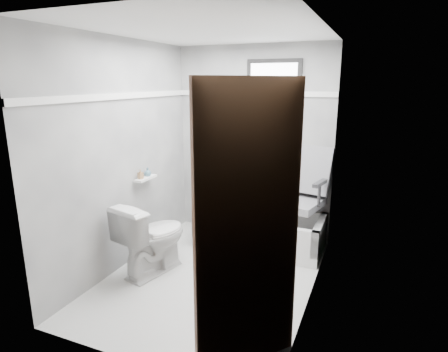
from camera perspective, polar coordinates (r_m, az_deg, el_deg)
The scene contains 19 objects.
floor at distance 4.00m, azimuth -2.00°, elevation -15.20°, with size 2.60×2.60×0.00m, color white.
ceiling at distance 3.51m, azimuth -2.36°, elevation 21.35°, with size 2.60×2.60×0.00m, color silver.
wall_back at distance 4.76m, azimuth 4.42°, elevation 4.95°, with size 2.00×0.02×2.40m, color slate.
wall_front at distance 2.49m, azimuth -14.81°, elevation -4.22°, with size 2.00×0.02×2.40m, color slate.
wall_left at distance 4.08m, azimuth -15.05°, elevation 2.94°, with size 0.02×2.60×2.40m, color slate.
wall_right at distance 3.28m, azimuth 13.90°, elevation 0.33°, with size 0.02×2.60×2.40m, color slate.
bathtub at distance 4.62m, azimuth 5.46°, elevation -8.15°, with size 1.50×0.70×0.42m, color silver, non-canonical shape.
office_chair at distance 4.39m, azimuth 10.79°, elevation -3.02°, with size 0.65×0.65×1.12m, color slate, non-canonical shape.
toilet at distance 4.02m, azimuth -10.82°, elevation -9.15°, with size 0.44×0.79×0.77m, color silver.
door at distance 2.17m, azimuth 7.55°, elevation -12.39°, with size 0.78×0.78×2.00m, color brown, non-canonical shape.
window at distance 4.61m, azimuth 7.61°, elevation 14.82°, with size 0.66×0.04×0.40m, color black, non-canonical shape.
backerboard at distance 4.76m, azimuth 7.15°, elevation -0.04°, with size 1.50×0.02×0.78m, color #4C4C4F.
trim_back at distance 4.68m, azimuth 4.52°, elevation 12.44°, with size 2.00×0.02×0.06m, color white.
trim_left at distance 4.00m, azimuth -15.48°, elevation 11.66°, with size 0.02×2.60×0.06m, color white.
pole at distance 4.53m, azimuth 4.65°, elevation 2.54°, with size 0.02×0.02×1.95m, color white.
shelf at distance 4.32m, azimuth -11.85°, elevation -0.34°, with size 0.10×0.32×0.03m, color white.
soap_bottle_a at distance 4.25m, azimuth -12.61°, elevation 0.28°, with size 0.05×0.05×0.11m, color #98724C.
soap_bottle_b at distance 4.36m, azimuth -11.56°, elevation 0.61°, with size 0.08×0.08×0.10m, color #456C7F.
faucet at distance 4.94m, azimuth 1.96°, elevation -2.40°, with size 0.26×0.10×0.16m, color silver, non-canonical shape.
Camera 1 is at (1.46, -3.16, 1.97)m, focal length 30.00 mm.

